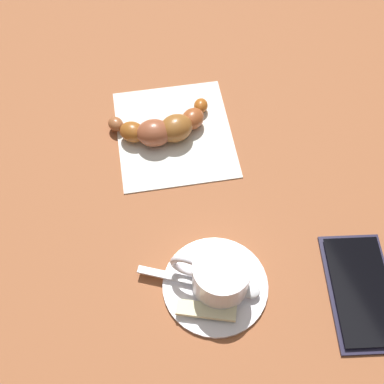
% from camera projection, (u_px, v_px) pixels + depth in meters
% --- Properties ---
extents(ground_plane, '(1.80, 1.80, 0.00)m').
position_uv_depth(ground_plane, '(207.00, 205.00, 0.66)').
color(ground_plane, '#975633').
extents(saucer, '(0.13, 0.13, 0.01)m').
position_uv_depth(saucer, '(215.00, 285.00, 0.60)').
color(saucer, white).
rests_on(saucer, ground).
extents(espresso_cup, '(0.07, 0.08, 0.05)m').
position_uv_depth(espresso_cup, '(219.00, 275.00, 0.57)').
color(espresso_cup, white).
rests_on(espresso_cup, saucer).
extents(teaspoon, '(0.09, 0.13, 0.01)m').
position_uv_depth(teaspoon, '(216.00, 286.00, 0.59)').
color(teaspoon, silver).
rests_on(teaspoon, saucer).
extents(sugar_packet, '(0.05, 0.07, 0.01)m').
position_uv_depth(sugar_packet, '(206.00, 310.00, 0.57)').
color(sugar_packet, beige).
rests_on(sugar_packet, saucer).
extents(napkin, '(0.21, 0.19, 0.00)m').
position_uv_depth(napkin, '(173.00, 134.00, 0.72)').
color(napkin, white).
rests_on(napkin, ground).
extents(croissant, '(0.08, 0.15, 0.04)m').
position_uv_depth(croissant, '(164.00, 128.00, 0.71)').
color(croissant, '#975631').
rests_on(croissant, napkin).
extents(cell_phone, '(0.16, 0.12, 0.01)m').
position_uv_depth(cell_phone, '(361.00, 291.00, 0.60)').
color(cell_phone, '#1E1A31').
rests_on(cell_phone, ground).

